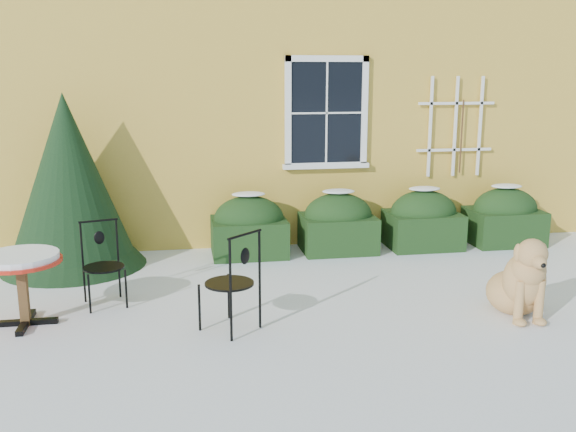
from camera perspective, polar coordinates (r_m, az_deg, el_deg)
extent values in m
plane|color=white|center=(6.87, 1.42, -9.17)|extent=(80.00, 80.00, 0.00)
cube|color=yellow|center=(13.32, -4.47, 14.53)|extent=(12.00, 8.00, 6.00)
cube|color=black|center=(9.48, 3.43, 9.13)|extent=(1.05, 0.03, 1.45)
cube|color=white|center=(9.45, 3.50, 13.79)|extent=(1.23, 0.06, 0.09)
cube|color=white|center=(9.54, 3.38, 4.51)|extent=(1.23, 0.06, 0.09)
cube|color=white|center=(9.35, -0.01, 9.11)|extent=(0.09, 0.06, 1.63)
cube|color=white|center=(9.61, 6.79, 9.12)|extent=(0.09, 0.06, 1.63)
cube|color=white|center=(9.46, 3.45, 9.13)|extent=(0.02, 0.02, 1.45)
cube|color=white|center=(9.46, 3.45, 9.13)|extent=(1.05, 0.02, 0.02)
cube|color=white|center=(9.55, 3.38, 4.48)|extent=(1.29, 0.14, 0.07)
cube|color=white|center=(9.96, 12.53, 7.73)|extent=(0.04, 0.03, 1.50)
cube|color=white|center=(10.11, 14.65, 7.69)|extent=(0.04, 0.03, 1.50)
cube|color=white|center=(10.28, 16.70, 7.65)|extent=(0.04, 0.03, 1.50)
cube|color=white|center=(10.15, 14.54, 5.72)|extent=(1.20, 0.03, 0.04)
cube|color=white|center=(10.09, 14.76, 9.67)|extent=(1.20, 0.03, 0.04)
cylinder|color=#472D19|center=(10.15, 15.17, 6.83)|extent=(0.02, 0.02, 1.10)
cube|color=black|center=(9.15, -3.48, -1.88)|extent=(1.05, 0.80, 0.52)
ellipsoid|color=black|center=(9.08, -3.50, -0.29)|extent=(1.00, 0.72, 0.67)
ellipsoid|color=white|center=(9.01, -3.54, 1.95)|extent=(0.47, 0.32, 0.06)
cube|color=black|center=(9.37, 4.45, -1.55)|extent=(1.05, 0.80, 0.52)
ellipsoid|color=black|center=(9.31, 4.48, 0.01)|extent=(1.00, 0.72, 0.67)
ellipsoid|color=white|center=(9.24, 4.51, 2.20)|extent=(0.47, 0.32, 0.06)
cube|color=black|center=(9.76, 11.88, -1.20)|extent=(1.05, 0.80, 0.52)
ellipsoid|color=black|center=(9.70, 11.95, 0.29)|extent=(1.00, 0.72, 0.67)
ellipsoid|color=white|center=(9.63, 12.04, 2.39)|extent=(0.47, 0.32, 0.06)
cube|color=black|center=(10.30, 18.63, -0.88)|extent=(1.05, 0.80, 0.52)
ellipsoid|color=black|center=(10.25, 18.73, 0.54)|extent=(1.00, 0.72, 0.67)
ellipsoid|color=white|center=(10.18, 18.87, 2.53)|extent=(0.47, 0.32, 0.06)
cone|color=black|center=(9.02, -18.66, -0.84)|extent=(1.91, 1.91, 1.10)
cone|color=black|center=(8.91, -18.93, 2.93)|extent=(1.71, 1.71, 2.31)
cube|color=black|center=(7.24, -22.26, -8.73)|extent=(0.64, 0.07, 0.05)
cube|color=black|center=(7.24, -22.26, -8.73)|extent=(0.07, 0.64, 0.05)
cube|color=brown|center=(7.14, -22.47, -6.37)|extent=(0.09, 0.09, 0.68)
cylinder|color=red|center=(7.04, -22.70, -3.74)|extent=(0.82, 0.82, 0.04)
cylinder|color=white|center=(7.03, -22.73, -3.38)|extent=(0.76, 0.76, 0.06)
cylinder|color=black|center=(6.85, -5.29, -7.10)|extent=(0.03, 0.03, 0.49)
cylinder|color=black|center=(6.56, -7.88, -8.07)|extent=(0.03, 0.03, 0.49)
cylinder|color=black|center=(6.58, -2.51, -7.90)|extent=(0.03, 0.03, 0.49)
cylinder|color=black|center=(6.28, -5.08, -8.97)|extent=(0.03, 0.03, 0.49)
cylinder|color=black|center=(6.48, -5.23, -5.99)|extent=(0.50, 0.50, 0.02)
cylinder|color=black|center=(6.42, -2.55, -3.61)|extent=(0.03, 0.03, 0.54)
cylinder|color=black|center=(6.11, -5.17, -4.50)|extent=(0.03, 0.03, 0.54)
cylinder|color=black|center=(6.19, -3.86, -1.65)|extent=(0.37, 0.34, 0.03)
ellipsoid|color=black|center=(6.25, -3.84, -3.57)|extent=(0.12, 0.11, 0.17)
cylinder|color=black|center=(7.27, -17.24, -6.64)|extent=(0.02, 0.02, 0.44)
cylinder|color=black|center=(7.33, -14.19, -6.31)|extent=(0.02, 0.02, 0.44)
cylinder|color=black|center=(7.64, -17.64, -5.73)|extent=(0.02, 0.02, 0.44)
cylinder|color=black|center=(7.69, -14.75, -5.42)|extent=(0.02, 0.02, 0.44)
cylinder|color=black|center=(7.42, -16.06, -4.40)|extent=(0.45, 0.45, 0.02)
cylinder|color=black|center=(7.51, -17.88, -2.36)|extent=(0.02, 0.02, 0.49)
cylinder|color=black|center=(7.57, -14.94, -2.07)|extent=(0.02, 0.02, 0.49)
cylinder|color=black|center=(7.48, -16.52, -0.41)|extent=(0.42, 0.14, 0.02)
ellipsoid|color=black|center=(7.53, -16.43, -1.86)|extent=(0.12, 0.06, 0.15)
ellipsoid|color=tan|center=(7.43, 19.44, -6.43)|extent=(0.64, 0.69, 0.47)
ellipsoid|color=tan|center=(7.18, 20.25, -5.35)|extent=(0.48, 0.44, 0.59)
sphere|color=tan|center=(7.09, 20.55, -4.52)|extent=(0.36, 0.36, 0.36)
cylinder|color=tan|center=(7.07, 19.85, -7.25)|extent=(0.10, 0.10, 0.47)
cylinder|color=tan|center=(7.16, 21.42, -7.13)|extent=(0.10, 0.10, 0.47)
ellipsoid|color=tan|center=(7.09, 19.91, -8.86)|extent=(0.13, 0.17, 0.08)
ellipsoid|color=tan|center=(7.18, 21.48, -8.72)|extent=(0.13, 0.17, 0.08)
cylinder|color=tan|center=(7.06, 20.62, -4.04)|extent=(0.24, 0.28, 0.25)
sphere|color=tan|center=(6.98, 20.89, -3.15)|extent=(0.31, 0.31, 0.31)
ellipsoid|color=tan|center=(6.87, 21.35, -3.81)|extent=(0.16, 0.25, 0.14)
sphere|color=black|center=(6.78, 21.74, -4.10)|extent=(0.05, 0.05, 0.05)
ellipsoid|color=tan|center=(6.96, 19.75, -3.10)|extent=(0.09, 0.11, 0.19)
ellipsoid|color=tan|center=(7.08, 21.72, -3.02)|extent=(0.09, 0.11, 0.19)
cylinder|color=tan|center=(7.76, 19.97, -6.83)|extent=(0.24, 0.38, 0.09)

